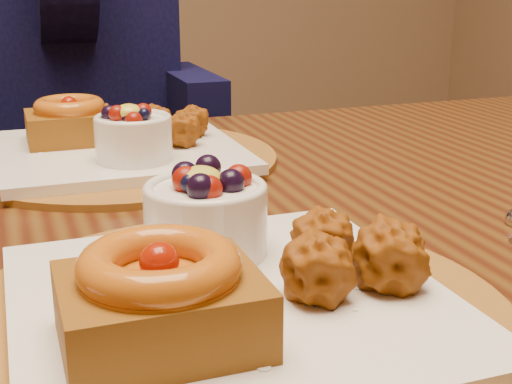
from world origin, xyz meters
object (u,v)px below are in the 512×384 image
chair_far (37,217)px  diner (62,24)px  dining_table (163,293)px  place_setting_near (224,284)px  place_setting_far (118,144)px

chair_far → diner: size_ratio=1.05×
dining_table → diner: diner is taller
dining_table → chair_far: 0.89m
place_setting_near → diner: 1.02m
place_setting_far → chair_far: 0.72m
place_setting_near → place_setting_far: place_setting_near is taller
dining_table → chair_far: size_ratio=1.84×
dining_table → place_setting_near: bearing=-90.8°
dining_table → place_setting_near: place_setting_near is taller
place_setting_near → diner: size_ratio=0.46×
place_setting_far → chair_far: chair_far is taller
chair_far → diner: bearing=-55.5°
chair_far → diner: 0.41m
place_setting_near → place_setting_far: size_ratio=1.00×
chair_far → place_setting_near: bearing=-103.9°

